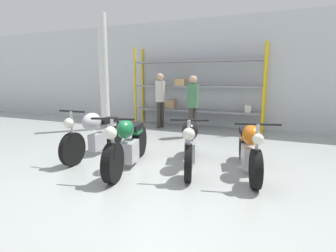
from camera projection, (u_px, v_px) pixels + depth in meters
The scene contains 10 objects.
ground_plane at pixel (160, 166), 4.96m from camera, with size 30.00×30.00×0.00m, color #9EA3A0.
back_wall at pixel (217, 73), 8.77m from camera, with size 30.00×0.08×3.60m.
shelving_rack at pixel (195, 88), 8.77m from camera, with size 4.42×0.63×2.69m.
support_pillar at pixel (104, 73), 8.31m from camera, with size 0.28×0.28×3.60m.
motorcycle_silver at pixel (95, 132), 5.57m from camera, with size 0.56×2.12×1.05m.
motorcycle_green at pixel (128, 144), 4.82m from camera, with size 0.82×2.11×1.03m.
motorcycle_black at pixel (190, 142), 4.85m from camera, with size 0.84×2.02×1.01m.
motorcycle_orange at pixel (249, 148), 4.53m from camera, with size 0.78×1.92×0.99m.
person_browsing at pixel (160, 96), 8.61m from camera, with size 0.39×0.39×1.79m.
person_near_rack at pixel (193, 101), 7.26m from camera, with size 0.39×0.39×1.71m.
Camera 1 is at (2.01, -4.30, 1.64)m, focal length 28.00 mm.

